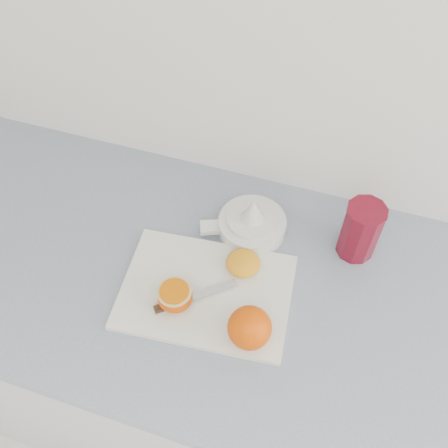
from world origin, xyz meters
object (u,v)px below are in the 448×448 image
object	(u,v)px
citrus_juicer	(251,223)
red_tumbler	(360,232)
counter	(265,377)
cutting_board	(206,292)
half_orange	(175,296)

from	to	relation	value
citrus_juicer	red_tumbler	world-z (taller)	red_tumbler
counter	cutting_board	size ratio (longest dim) A/B	7.32
half_orange	citrus_juicer	size ratio (longest dim) A/B	0.37
counter	citrus_juicer	size ratio (longest dim) A/B	13.35
citrus_juicer	red_tumbler	xyz separation A→B (m)	(0.23, 0.02, 0.03)
counter	citrus_juicer	bearing A→B (deg)	125.24
counter	citrus_juicer	world-z (taller)	citrus_juicer
cutting_board	half_orange	world-z (taller)	half_orange
cutting_board	citrus_juicer	distance (m)	0.19
half_orange	counter	bearing A→B (deg)	23.98
red_tumbler	half_orange	bearing A→B (deg)	-142.24
counter	red_tumbler	distance (m)	0.55
cutting_board	red_tumbler	xyz separation A→B (m)	(0.27, 0.20, 0.06)
citrus_juicer	half_orange	bearing A→B (deg)	-111.84
cutting_board	half_orange	size ratio (longest dim) A/B	4.91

